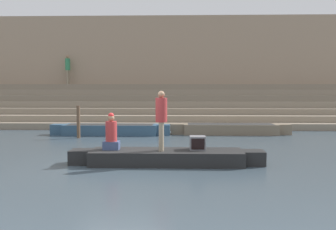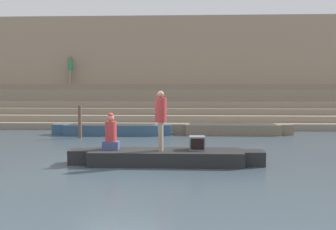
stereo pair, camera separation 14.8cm
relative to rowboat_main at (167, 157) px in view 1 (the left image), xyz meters
name	(u,v)px [view 1 (the left image)]	position (x,y,z in m)	size (l,w,h in m)	color
ground_plane	(121,164)	(-1.26, -0.07, -0.21)	(120.00, 120.00, 0.00)	#3D4C56
ghat_steps	(152,110)	(-1.26, 11.89, 0.61)	(36.00, 5.27, 2.32)	gray
back_wall	(155,70)	(-1.26, 14.37, 3.05)	(34.20, 1.28, 6.58)	tan
rowboat_main	(167,157)	(0.00, 0.00, 0.00)	(5.42, 1.28, 0.40)	black
person_standing	(161,116)	(-0.14, -0.10, 1.14)	(0.32, 0.32, 1.66)	gray
person_rowing	(111,135)	(-1.56, 0.07, 0.60)	(0.45, 0.35, 1.04)	#3D4C75
tv_set	(198,143)	(0.87, 0.13, 0.38)	(0.44, 0.46, 0.38)	slate
moored_boat_shore	(230,129)	(2.66, 7.03, 0.04)	(5.41, 1.10, 0.47)	#756651
moored_boat_distant	(111,129)	(-2.77, 6.63, 0.04)	(5.35, 1.10, 0.47)	#33516B
mooring_post	(78,122)	(-3.92, 5.48, 0.47)	(0.15, 0.15, 1.38)	brown
person_on_steps	(68,67)	(-6.63, 13.40, 3.16)	(0.30, 0.30, 1.80)	gray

